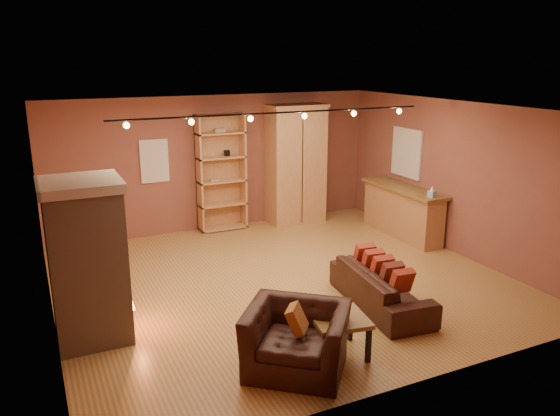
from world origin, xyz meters
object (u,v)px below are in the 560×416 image
fireplace (88,261)px  armoire (296,164)px  bar_counter (402,211)px  loveseat (381,280)px  coffee_table (339,322)px  armchair (297,329)px  bookcase (220,171)px

fireplace → armoire: size_ratio=0.82×
bar_counter → loveseat: bearing=-132.4°
fireplace → bar_counter: 6.49m
loveseat → coffee_table: loveseat is taller
bar_counter → armchair: bar_counter is taller
armoire → armchair: bearing=-116.6°
fireplace → armchair: size_ratio=1.53×
bar_counter → armchair: (-4.18, -3.49, -0.01)m
fireplace → bookcase: bearing=50.4°
fireplace → armchair: fireplace is taller
armchair → coffee_table: armchair is taller
bar_counter → loveseat: 3.42m
armoire → bar_counter: 2.50m
fireplace → armoire: 5.90m
bookcase → loveseat: (0.86, -4.56, -0.84)m
bookcase → armoire: size_ratio=0.94×
fireplace → coffee_table: bearing=-32.9°
armchair → loveseat: bearing=66.3°
loveseat → coffee_table: (-1.26, -0.90, 0.03)m
armoire → bar_counter: armoire is taller
fireplace → bookcase: bookcase is taller
fireplace → coffee_table: fireplace is taller
armchair → coffee_table: 0.62m
armoire → armchair: (-2.67, -5.33, -0.78)m
bookcase → bar_counter: 3.83m
bar_counter → coffee_table: size_ratio=2.83×
fireplace → bookcase: (3.07, 3.72, 0.18)m
bookcase → coffee_table: bearing=-94.2°
armoire → coffee_table: (-2.06, -5.25, -0.87)m
fireplace → coffee_table: 3.25m
loveseat → armoire: bearing=-3.9°
bar_counter → loveseat: (-2.30, -2.52, -0.12)m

